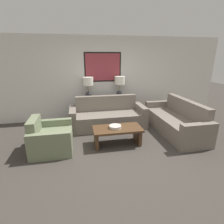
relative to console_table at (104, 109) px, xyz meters
name	(u,v)px	position (x,y,z in m)	size (l,w,h in m)	color
ground_plane	(121,155)	(0.00, -2.26, -0.38)	(20.00, 20.00, 0.00)	#3D3833
back_wall	(103,79)	(0.00, 0.27, 0.95)	(8.14, 0.12, 2.65)	silver
console_table	(104,109)	(0.00, 0.00, 0.00)	(1.58, 0.38, 0.76)	black
table_lamp_left	(88,84)	(-0.51, 0.00, 0.83)	(0.33, 0.33, 0.67)	#333338
table_lamp_right	(120,83)	(0.51, 0.00, 0.83)	(0.33, 0.33, 0.67)	#333338
couch_by_back_wall	(108,117)	(0.00, -0.65, -0.07)	(2.20, 0.85, 0.90)	slate
couch_by_side	(175,121)	(1.79, -1.36, -0.07)	(0.85, 2.20, 0.90)	slate
coffee_table	(117,132)	(0.03, -1.78, -0.07)	(1.15, 0.57, 0.43)	#4C331E
decorative_bowl	(115,127)	(-0.02, -1.77, 0.08)	(0.29, 0.29, 0.06)	beige
armchair_near_back_wall	(51,139)	(-1.50, -1.73, -0.10)	(0.87, 0.95, 0.77)	#707A5B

